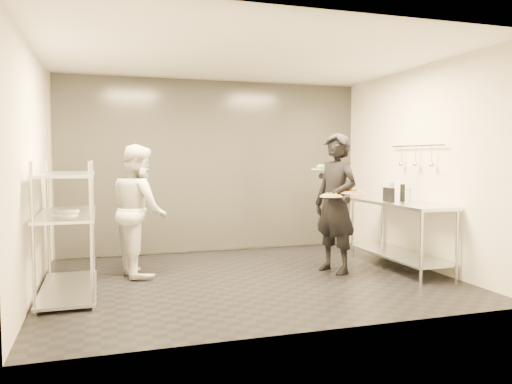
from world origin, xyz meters
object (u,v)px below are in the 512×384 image
object	(u,v)px
prep_counter	(400,223)
bottle_green	(391,192)
salad_plate	(321,168)
bottle_dark	(403,193)
pizza_plate_near	(331,196)
pass_rack	(67,226)
pos_monitor	(389,195)
chef	(139,210)
waiter	(336,203)
pizza_plate_far	(352,192)
bottle_clear	(409,195)

from	to	relation	value
prep_counter	bottle_green	bearing A→B (deg)	149.99
salad_plate	bottle_dark	size ratio (longest dim) A/B	1.09
pizza_plate_near	bottle_green	bearing A→B (deg)	11.63
pass_rack	pos_monitor	xyz separation A→B (m)	(4.21, 0.10, 0.25)
prep_counter	bottle_dark	world-z (taller)	bottle_dark
pass_rack	chef	size ratio (longest dim) A/B	0.94
pos_monitor	waiter	bearing A→B (deg)	-167.63
pos_monitor	bottle_green	bearing A→B (deg)	-60.35
salad_plate	pos_monitor	world-z (taller)	salad_plate
prep_counter	waiter	distance (m)	1.02
bottle_dark	bottle_green	bearing A→B (deg)	-170.94
waiter	chef	xyz separation A→B (m)	(-2.52, 0.63, -0.07)
prep_counter	waiter	size ratio (longest dim) A/B	0.97
prep_counter	pizza_plate_far	size ratio (longest dim) A/B	5.29
pizza_plate_far	pos_monitor	bearing A→B (deg)	20.11
chef	pos_monitor	world-z (taller)	chef
prep_counter	salad_plate	distance (m)	1.34
chef	salad_plate	distance (m)	2.52
chef	salad_plate	bearing A→B (deg)	-107.26
pizza_plate_far	pizza_plate_near	bearing A→B (deg)	177.35
bottle_clear	pizza_plate_far	bearing A→B (deg)	-178.68
salad_plate	bottle_green	size ratio (longest dim) A/B	0.96
pass_rack	chef	bearing A→B (deg)	38.04
chef	bottle_green	distance (m)	3.44
bottle_dark	salad_plate	bearing A→B (deg)	166.81
pizza_plate_far	bottle_green	xyz separation A→B (m)	(0.74, 0.22, -0.03)
bottle_green	pass_rack	bearing A→B (deg)	-179.16
pizza_plate_near	bottle_dark	world-z (taller)	bottle_dark
chef	salad_plate	size ratio (longest dim) A/B	6.48
prep_counter	pos_monitor	bearing A→B (deg)	139.96
waiter	pizza_plate_near	size ratio (longest dim) A/B	6.20
pass_rack	salad_plate	world-z (taller)	pass_rack
waiter	bottle_green	xyz separation A→B (m)	(0.87, 0.03, 0.13)
waiter	salad_plate	bearing A→B (deg)	170.93
pizza_plate_far	pass_rack	bearing A→B (deg)	177.36
pos_monitor	bottle_green	xyz separation A→B (m)	(0.02, -0.04, 0.04)
pass_rack	pos_monitor	bearing A→B (deg)	1.41
pass_rack	salad_plate	xyz separation A→B (m)	(3.29, 0.36, 0.63)
bottle_green	prep_counter	bearing A→B (deg)	-30.01
pizza_plate_near	salad_plate	bearing A→B (deg)	80.79
waiter	bottle_clear	world-z (taller)	waiter
pizza_plate_far	bottle_clear	world-z (taller)	bottle_clear
pizza_plate_far	salad_plate	bearing A→B (deg)	110.90
pizza_plate_near	pos_monitor	size ratio (longest dim) A/B	1.10
prep_counter	pos_monitor	xyz separation A→B (m)	(-0.12, 0.10, 0.39)
prep_counter	pizza_plate_near	distance (m)	1.21
chef	waiter	bearing A→B (deg)	-114.35
pos_monitor	bottle_green	size ratio (longest dim) A/B	0.99
chef	bottle_clear	distance (m)	3.62
pizza_plate_far	prep_counter	bearing A→B (deg)	10.98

